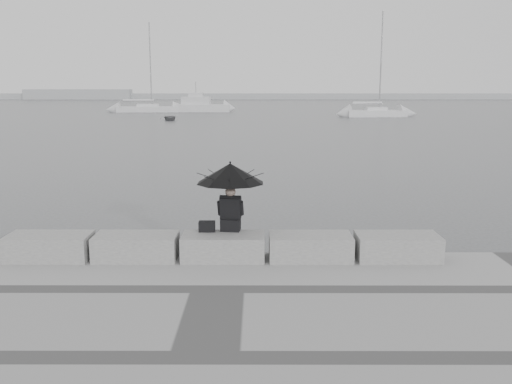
{
  "coord_description": "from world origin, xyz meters",
  "views": [
    {
      "loc": [
        0.66,
        -11.18,
        3.85
      ],
      "look_at": [
        0.63,
        3.0,
        1.2
      ],
      "focal_mm": 40.0,
      "sensor_mm": 36.0,
      "label": 1
    }
  ],
  "objects_px": {
    "motor_cruiser": "(202,106)",
    "dinghy": "(170,118)",
    "sailboat_left": "(148,109)",
    "sailboat_right": "(376,112)",
    "seated_person": "(230,179)"
  },
  "relations": [
    {
      "from": "seated_person",
      "to": "motor_cruiser",
      "type": "distance_m",
      "value": 74.88
    },
    {
      "from": "seated_person",
      "to": "dinghy",
      "type": "xyz_separation_m",
      "value": [
        -9.39,
        53.91,
        -1.77
      ]
    },
    {
      "from": "sailboat_left",
      "to": "motor_cruiser",
      "type": "xyz_separation_m",
      "value": [
        7.87,
        0.74,
        0.38
      ]
    },
    {
      "from": "sailboat_left",
      "to": "sailboat_right",
      "type": "relative_size",
      "value": 1.0
    },
    {
      "from": "seated_person",
      "to": "sailboat_right",
      "type": "height_order",
      "value": "sailboat_right"
    },
    {
      "from": "dinghy",
      "to": "motor_cruiser",
      "type": "bearing_deg",
      "value": 72.64
    },
    {
      "from": "sailboat_right",
      "to": "sailboat_left",
      "type": "bearing_deg",
      "value": 150.86
    },
    {
      "from": "motor_cruiser",
      "to": "sailboat_left",
      "type": "bearing_deg",
      "value": -173.2
    },
    {
      "from": "motor_cruiser",
      "to": "dinghy",
      "type": "height_order",
      "value": "motor_cruiser"
    },
    {
      "from": "sailboat_right",
      "to": "motor_cruiser",
      "type": "bearing_deg",
      "value": 143.02
    },
    {
      "from": "sailboat_right",
      "to": "dinghy",
      "type": "relative_size",
      "value": 4.14
    },
    {
      "from": "seated_person",
      "to": "sailboat_right",
      "type": "bearing_deg",
      "value": 83.29
    },
    {
      "from": "sailboat_left",
      "to": "sailboat_right",
      "type": "distance_m",
      "value": 33.47
    },
    {
      "from": "seated_person",
      "to": "sailboat_left",
      "type": "xyz_separation_m",
      "value": [
        -15.58,
        73.74,
        -1.53
      ]
    },
    {
      "from": "seated_person",
      "to": "motor_cruiser",
      "type": "xyz_separation_m",
      "value": [
        -7.72,
        74.47,
        -1.14
      ]
    }
  ]
}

